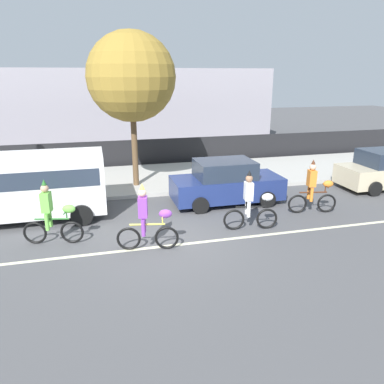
{
  "coord_description": "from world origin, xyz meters",
  "views": [
    {
      "loc": [
        -1.75,
        -10.04,
        4.69
      ],
      "look_at": [
        1.17,
        1.2,
        1.0
      ],
      "focal_mm": 35.0,
      "sensor_mm": 36.0,
      "label": 1
    }
  ],
  "objects_px": {
    "parade_cyclist_orange": "(314,190)",
    "parked_car_navy": "(226,183)",
    "parade_cyclist_purple": "(148,221)",
    "parade_cyclist_zebra": "(252,204)",
    "parked_van_white": "(28,182)",
    "parade_cyclist_lime": "(52,216)"
  },
  "relations": [
    {
      "from": "parked_car_navy",
      "to": "parked_van_white",
      "type": "bearing_deg",
      "value": 179.51
    },
    {
      "from": "parade_cyclist_purple",
      "to": "parked_van_white",
      "type": "xyz_separation_m",
      "value": [
        -3.44,
        3.27,
        0.44
      ]
    },
    {
      "from": "parade_cyclist_purple",
      "to": "parked_car_navy",
      "type": "distance_m",
      "value": 4.68
    },
    {
      "from": "parade_cyclist_zebra",
      "to": "parked_car_navy",
      "type": "distance_m",
      "value": 2.61
    },
    {
      "from": "parade_cyclist_purple",
      "to": "parked_van_white",
      "type": "bearing_deg",
      "value": 136.48
    },
    {
      "from": "parade_cyclist_purple",
      "to": "parked_car_navy",
      "type": "xyz_separation_m",
      "value": [
        3.41,
        3.21,
        -0.06
      ]
    },
    {
      "from": "parade_cyclist_orange",
      "to": "parade_cyclist_purple",
      "type": "bearing_deg",
      "value": -166.55
    },
    {
      "from": "parade_cyclist_zebra",
      "to": "parked_car_navy",
      "type": "xyz_separation_m",
      "value": [
        0.09,
        2.6,
        -0.06
      ]
    },
    {
      "from": "parade_cyclist_lime",
      "to": "parade_cyclist_purple",
      "type": "relative_size",
      "value": 1.0
    },
    {
      "from": "parade_cyclist_zebra",
      "to": "parade_cyclist_purple",
      "type": "bearing_deg",
      "value": -169.6
    },
    {
      "from": "parade_cyclist_lime",
      "to": "parade_cyclist_orange",
      "type": "height_order",
      "value": "same"
    },
    {
      "from": "parade_cyclist_zebra",
      "to": "parade_cyclist_orange",
      "type": "height_order",
      "value": "same"
    },
    {
      "from": "parked_van_white",
      "to": "parade_cyclist_lime",
      "type": "bearing_deg",
      "value": -68.12
    },
    {
      "from": "parade_cyclist_purple",
      "to": "parade_cyclist_orange",
      "type": "xyz_separation_m",
      "value": [
        5.99,
        1.43,
        0.0
      ]
    },
    {
      "from": "parade_cyclist_orange",
      "to": "parked_car_navy",
      "type": "relative_size",
      "value": 0.47
    },
    {
      "from": "parade_cyclist_purple",
      "to": "parade_cyclist_orange",
      "type": "relative_size",
      "value": 1.0
    },
    {
      "from": "parked_van_white",
      "to": "parade_cyclist_orange",
      "type": "bearing_deg",
      "value": -11.03
    },
    {
      "from": "parked_van_white",
      "to": "parade_cyclist_zebra",
      "type": "bearing_deg",
      "value": -21.5
    },
    {
      "from": "parade_cyclist_purple",
      "to": "parade_cyclist_zebra",
      "type": "xyz_separation_m",
      "value": [
        3.31,
        0.61,
        0.0
      ]
    },
    {
      "from": "parade_cyclist_purple",
      "to": "parade_cyclist_orange",
      "type": "bearing_deg",
      "value": 13.45
    },
    {
      "from": "parade_cyclist_orange",
      "to": "parked_van_white",
      "type": "height_order",
      "value": "parked_van_white"
    },
    {
      "from": "parade_cyclist_zebra",
      "to": "parade_cyclist_orange",
      "type": "xyz_separation_m",
      "value": [
        2.68,
        0.82,
        0.0
      ]
    }
  ]
}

